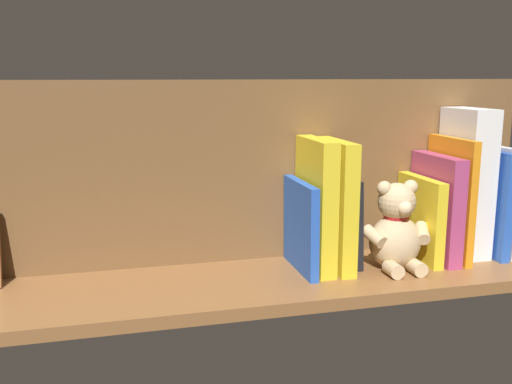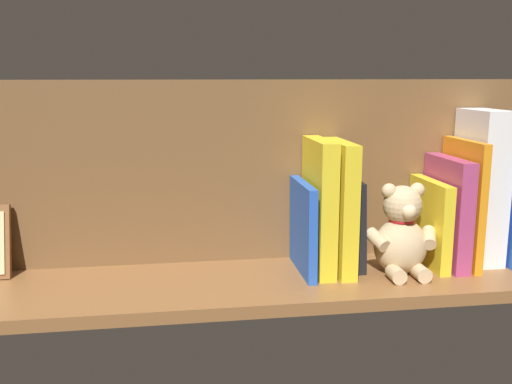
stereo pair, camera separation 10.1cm
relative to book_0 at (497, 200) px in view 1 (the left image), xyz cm
name	(u,v)px [view 1 (the left image)]	position (x,y,z in cm)	size (l,w,h in cm)	color
ground_plane	(256,283)	(51.11, 2.92, -11.94)	(117.77, 26.58, 2.20)	brown
shelf_back_panel	(242,172)	(51.11, -8.12, 6.57)	(117.77, 1.50, 34.81)	brown
book_0	(497,200)	(0.00, 0.00, 0.00)	(1.77, 13.95, 21.67)	silver
book_1	(486,202)	(2.54, 0.29, -0.29)	(1.92, 14.53, 21.09)	blue
dictionary_thick_white	(466,182)	(6.99, -0.68, 3.81)	(5.58, 12.38, 29.29)	white
book_2	(450,198)	(11.27, 0.75, 1.09)	(1.57, 15.44, 23.84)	orange
book_3	(436,207)	(14.22, 0.80, -0.55)	(2.96, 15.55, 20.56)	#B23F72
book_4	(420,219)	(17.46, 0.59, -2.68)	(2.12, 15.13, 16.32)	yellow
teddy_bear	(396,230)	(24.78, 4.85, -3.45)	(13.61, 10.68, 16.77)	#D1B284
book_5	(346,220)	(32.29, -0.99, -2.45)	(1.80, 11.97, 16.77)	black
book_6	(335,205)	(35.35, 0.69, 1.16)	(2.93, 15.33, 23.99)	yellow
book_7	(316,204)	(39.08, 0.50, 1.34)	(3.13, 14.94, 24.36)	yellow
book_8	(300,226)	(42.13, 0.90, -2.49)	(1.58, 15.76, 16.69)	blue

